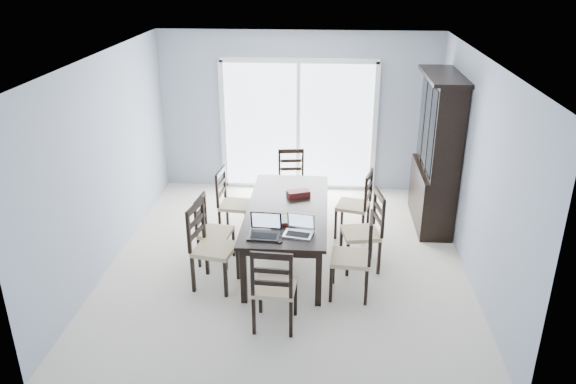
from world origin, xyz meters
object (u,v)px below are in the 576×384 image
chair_left_near (206,237)px  laptop_silver (298,231)px  game_box (298,193)px  cell_phone (276,241)px  chair_right_mid (369,223)px  chair_right_far (360,197)px  chair_end_far (291,173)px  chair_left_mid (209,223)px  chair_left_far (229,196)px  chair_end_near (273,281)px  dining_table (287,213)px  china_hutch (437,154)px  laptop_dark (264,232)px  hot_tub (285,140)px  chair_right_near (360,248)px

chair_left_near → laptop_silver: size_ratio=3.34×
game_box → cell_phone: bearing=-97.6°
chair_right_mid → game_box: 1.02m
chair_right_far → chair_end_far: 1.37m
chair_left_mid → game_box: 1.22m
chair_end_far → game_box: bearing=90.2°
chair_left_far → cell_phone: size_ratio=8.96×
chair_end_near → cell_phone: size_ratio=9.26×
dining_table → game_box: bearing=71.8°
china_hutch → chair_left_far: china_hutch is taller
chair_end_near → laptop_silver: chair_end_near is taller
chair_left_near → laptop_silver: chair_left_near is taller
chair_right_mid → laptop_dark: (-1.22, -0.72, 0.19)m
laptop_dark → game_box: size_ratio=1.28×
laptop_dark → chair_right_mid: bearing=33.8°
chair_left_near → chair_right_mid: (1.92, 0.55, -0.02)m
chair_right_far → laptop_silver: chair_right_far is taller
chair_end_near → chair_end_far: 3.15m
chair_left_near → game_box: size_ratio=4.11×
chair_end_near → game_box: size_ratio=3.92×
chair_left_mid → cell_phone: (0.94, -0.83, 0.21)m
laptop_silver → hot_tub: bearing=107.4°
chair_left_near → game_box: bearing=146.1°
china_hutch → chair_right_mid: 1.74m
game_box → china_hutch: bearing=25.1°
chair_right_mid → chair_end_near: (-1.05, -1.39, -0.01)m
chair_right_near → laptop_dark: 1.09m
china_hutch → chair_right_far: bearing=-154.4°
dining_table → chair_left_mid: bearing=-174.1°
chair_right_far → hot_tub: size_ratio=0.58×
dining_table → chair_right_far: size_ratio=1.97×
chair_left_near → chair_end_near: bearing=57.4°
chair_left_far → hot_tub: (0.56, 2.88, -0.10)m
chair_right_mid → game_box: (-0.90, 0.46, 0.17)m
chair_end_near → cell_phone: 0.58m
chair_left_near → chair_left_far: size_ratio=1.08×
chair_left_far → chair_right_near: bearing=56.4°
chair_left_far → game_box: 1.05m
chair_left_far → hot_tub: 2.94m
chair_right_far → chair_end_near: size_ratio=0.98×
chair_right_near → game_box: 1.35m
chair_left_near → hot_tub: 4.26m
chair_right_near → hot_tub: size_ratio=0.60×
laptop_dark → game_box: 1.22m
dining_table → chair_left_far: 1.10m
chair_end_far → cell_phone: size_ratio=8.65×
chair_left_far → cell_phone: bearing=32.7°
chair_left_far → laptop_silver: chair_left_far is taller
chair_left_mid → chair_right_mid: size_ratio=0.88×
china_hutch → chair_left_far: size_ratio=1.99×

